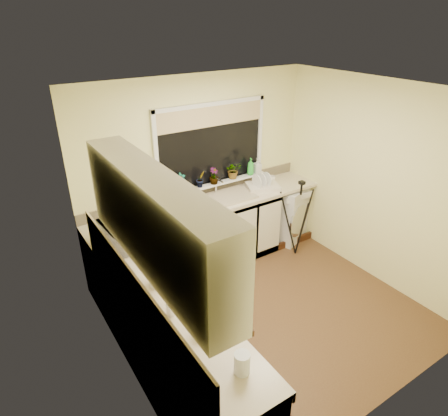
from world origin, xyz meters
TOP-DOWN VIEW (x-y plane):
  - floor at (0.00, 0.00)m, footprint 3.20×3.20m
  - ceiling at (0.00, 0.00)m, footprint 3.20×3.20m
  - wall_back at (0.00, 1.50)m, footprint 3.20×0.00m
  - wall_front at (0.00, -1.50)m, footprint 3.20×0.00m
  - wall_left at (-1.60, 0.00)m, footprint 0.00×3.00m
  - wall_right at (1.60, 0.00)m, footprint 0.00×3.00m
  - base_cabinet_back at (-0.33, 1.20)m, footprint 2.55×0.60m
  - base_cabinet_left at (-1.30, -0.30)m, footprint 0.54×2.40m
  - worktop_back at (0.00, 1.20)m, footprint 3.20×0.60m
  - worktop_left at (-1.30, -0.30)m, footprint 0.60×2.40m
  - upper_cabinet at (-1.44, -0.45)m, footprint 0.28×1.90m
  - splashback_left at (-1.59, -0.30)m, footprint 0.02×2.40m
  - splashback_back at (0.00, 1.49)m, footprint 3.20×0.02m
  - window_glass at (0.20, 1.49)m, footprint 1.50×0.02m
  - window_blind at (0.20, 1.46)m, footprint 1.50×0.02m
  - windowsill at (0.20, 1.43)m, footprint 1.60×0.14m
  - sink at (0.20, 1.20)m, footprint 0.82×0.46m
  - faucet at (0.20, 1.38)m, footprint 0.03×0.03m
  - washing_machine at (1.28, 1.20)m, footprint 0.76×0.74m
  - laptop at (-0.54, 1.16)m, footprint 0.33×0.33m
  - kettle at (-1.28, 0.01)m, footprint 0.14×0.14m
  - dish_rack at (0.83, 1.18)m, footprint 0.52×0.46m
  - tripod at (1.11, 0.72)m, footprint 0.61×0.61m
  - glass_jug at (-1.20, -1.18)m, footprint 0.11×0.11m
  - steel_jar at (-1.35, -0.41)m, footprint 0.07×0.07m
  - microwave at (-1.31, 0.80)m, footprint 0.35×0.50m
  - plant_a at (-0.29, 1.40)m, footprint 0.14×0.10m
  - plant_b at (-0.02, 1.40)m, footprint 0.13×0.11m
  - plant_c at (0.18, 1.40)m, footprint 0.16×0.16m
  - plant_d at (0.50, 1.42)m, footprint 0.26×0.24m
  - soap_bottle_green at (0.78, 1.40)m, footprint 0.12×0.12m
  - soap_bottle_clear at (0.90, 1.40)m, footprint 0.10×0.10m
  - cup_back at (1.10, 1.30)m, footprint 0.14×0.14m
  - cup_left at (-1.26, -0.72)m, footprint 0.13×0.13m

SIDE VIEW (x-z plane):
  - floor at x=0.00m, z-range 0.00..0.00m
  - washing_machine at x=1.28m, z-range 0.00..0.83m
  - base_cabinet_back at x=-0.33m, z-range 0.00..0.86m
  - base_cabinet_left at x=-1.30m, z-range 0.00..0.86m
  - tripod at x=1.11m, z-range 0.00..1.11m
  - worktop_back at x=0.00m, z-range 0.86..0.90m
  - worktop_left at x=-1.30m, z-range 0.86..0.90m
  - sink at x=0.20m, z-range 0.90..0.93m
  - dish_rack at x=0.83m, z-range 0.90..0.96m
  - cup_back at x=1.10m, z-range 0.90..0.99m
  - cup_left at x=-1.26m, z-range 0.90..1.00m
  - steel_jar at x=-1.35m, z-range 0.90..1.00m
  - laptop at x=-0.54m, z-range 0.85..1.07m
  - splashback_back at x=0.00m, z-range 0.90..1.04m
  - glass_jug at x=-1.20m, z-range 0.90..1.06m
  - kettle at x=-1.28m, z-range 0.90..1.09m
  - faucet at x=0.20m, z-range 0.90..1.14m
  - microwave at x=-1.31m, z-range 0.90..1.17m
  - windowsill at x=0.20m, z-range 1.02..1.05m
  - splashback_left at x=-1.59m, z-range 0.90..1.35m
  - soap_bottle_clear at x=0.90m, z-range 1.05..1.26m
  - plant_b at x=-0.02m, z-range 1.05..1.26m
  - plant_c at x=0.18m, z-range 1.05..1.27m
  - plant_d at x=0.50m, z-range 1.05..1.29m
  - soap_bottle_green at x=0.78m, z-range 1.05..1.29m
  - plant_a at x=-0.29m, z-range 1.05..1.30m
  - wall_back at x=0.00m, z-range -0.38..2.83m
  - wall_front at x=0.00m, z-range -0.38..2.83m
  - wall_left at x=-1.60m, z-range -0.27..2.73m
  - wall_right at x=1.60m, z-range -0.27..2.73m
  - window_glass at x=0.20m, z-range 1.05..2.05m
  - upper_cabinet at x=-1.44m, z-range 1.45..2.15m
  - window_blind at x=0.20m, z-range 1.80..2.05m
  - ceiling at x=0.00m, z-range 2.45..2.45m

